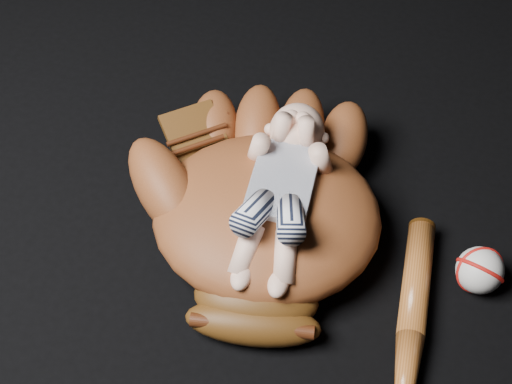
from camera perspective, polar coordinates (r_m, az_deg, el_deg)
baseball_glove at (r=1.27m, az=0.79°, el=-1.23°), size 0.55×0.60×0.17m
newborn_baby at (r=1.23m, az=1.70°, el=-0.14°), size 0.19×0.36×0.14m
baseball_bat at (r=1.23m, az=11.05°, el=-11.36°), size 0.08×0.48×0.04m
baseball at (r=1.31m, az=15.97°, el=-5.50°), size 0.08×0.08×0.08m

